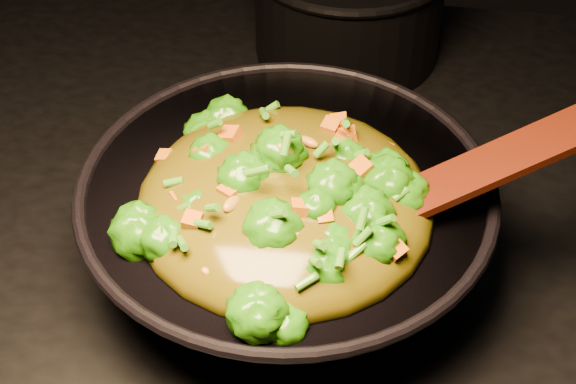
# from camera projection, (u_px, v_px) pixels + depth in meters

# --- Properties ---
(wok) EXTENTS (0.38, 0.38, 0.11)m
(wok) POSITION_uv_depth(u_px,v_px,m) (287.00, 228.00, 0.85)
(wok) COLOR black
(wok) RESTS_ON stovetop
(stir_fry) EXTENTS (0.28, 0.28, 0.09)m
(stir_fry) POSITION_uv_depth(u_px,v_px,m) (285.00, 171.00, 0.76)
(stir_fry) COLOR #297C08
(stir_fry) RESTS_ON wok
(spatula) EXTENTS (0.28, 0.14, 0.12)m
(spatula) POSITION_uv_depth(u_px,v_px,m) (494.00, 164.00, 0.76)
(spatula) COLOR #3C1506
(spatula) RESTS_ON wok
(back_pot) EXTENTS (0.25, 0.25, 0.14)m
(back_pot) POSITION_uv_depth(u_px,v_px,m) (349.00, 6.00, 1.11)
(back_pot) COLOR black
(back_pot) RESTS_ON stovetop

